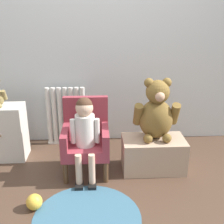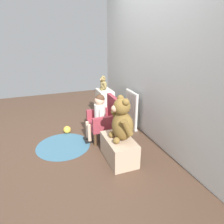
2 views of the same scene
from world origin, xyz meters
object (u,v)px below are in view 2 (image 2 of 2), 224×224
object	(u,v)px
child_armchair	(105,119)
large_teddy_bear	(122,121)
low_bench	(119,149)
radiator	(131,110)
child_figure	(98,111)
small_teddy_bear	(103,84)
floor_rug	(63,146)
toy_ball	(67,130)
small_dresser	(105,104)

from	to	relation	value
child_armchair	large_teddy_bear	bearing A→B (deg)	0.20
low_bench	large_teddy_bear	size ratio (longest dim) A/B	1.02
radiator	child_armchair	bearing A→B (deg)	-67.17
child_figure	large_teddy_bear	world-z (taller)	large_teddy_bear
small_teddy_bear	floor_rug	size ratio (longest dim) A/B	0.34
toy_ball	child_armchair	bearing A→B (deg)	55.91
low_bench	floor_rug	size ratio (longest dim) A/B	0.72
toy_ball	floor_rug	bearing A→B (deg)	-16.95
large_teddy_bear	child_figure	bearing A→B (deg)	-169.88
large_teddy_bear	floor_rug	bearing A→B (deg)	-132.12
small_teddy_bear	toy_ball	world-z (taller)	small_teddy_bear
small_dresser	child_armchair	bearing A→B (deg)	-18.04
radiator	child_armchair	xyz separation A→B (m)	(0.24, -0.56, 0.01)
floor_rug	toy_ball	bearing A→B (deg)	163.05
radiator	large_teddy_bear	size ratio (longest dim) A/B	1.15
small_dresser	floor_rug	xyz separation A→B (m)	(0.84, -0.94, -0.27)
low_bench	small_dresser	bearing A→B (deg)	168.49
floor_rug	toy_ball	distance (m)	0.42
small_teddy_bear	child_figure	bearing A→B (deg)	-23.22
child_figure	small_teddy_bear	bearing A→B (deg)	156.78
small_dresser	child_armchair	world-z (taller)	child_armchair
child_armchair	toy_ball	bearing A→B (deg)	-124.09
child_figure	toy_ball	size ratio (longest dim) A/B	5.99
low_bench	toy_ball	size ratio (longest dim) A/B	4.69
large_teddy_bear	toy_ball	xyz separation A→B (m)	(-1.01, -0.56, -0.49)
small_teddy_bear	child_armchair	bearing A→B (deg)	-16.52
small_dresser	toy_ball	size ratio (longest dim) A/B	4.54
radiator	small_teddy_bear	xyz separation A→B (m)	(-0.61, -0.31, 0.35)
child_armchair	low_bench	xyz separation A→B (m)	(0.62, -0.03, -0.18)
radiator	toy_ball	distance (m)	1.15
radiator	low_bench	distance (m)	1.05
child_armchair	small_teddy_bear	world-z (taller)	small_teddy_bear
radiator	low_bench	size ratio (longest dim) A/B	1.13
child_armchair	toy_ball	world-z (taller)	child_armchair
child_armchair	child_figure	size ratio (longest dim) A/B	0.92
small_teddy_bear	floor_rug	xyz separation A→B (m)	(0.87, -0.93, -0.67)
child_armchair	low_bench	distance (m)	0.65
small_dresser	toy_ball	bearing A→B (deg)	-61.95
radiator	child_figure	size ratio (longest dim) A/B	0.89
child_figure	low_bench	bearing A→B (deg)	7.67
child_armchair	large_teddy_bear	xyz separation A→B (m)	(0.64, 0.00, 0.23)
child_figure	small_teddy_bear	xyz separation A→B (m)	(-0.84, 0.36, 0.20)
small_dresser	small_teddy_bear	xyz separation A→B (m)	(-0.03, -0.01, 0.40)
radiator	large_teddy_bear	xyz separation A→B (m)	(0.87, -0.56, 0.23)
small_dresser	child_armchair	distance (m)	0.86
small_teddy_bear	floor_rug	distance (m)	1.43
large_teddy_bear	toy_ball	bearing A→B (deg)	-151.18
large_teddy_bear	low_bench	bearing A→B (deg)	-115.78
small_dresser	low_bench	xyz separation A→B (m)	(1.43, -0.29, -0.12)
child_figure	toy_ball	xyz separation A→B (m)	(-0.38, -0.44, -0.42)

